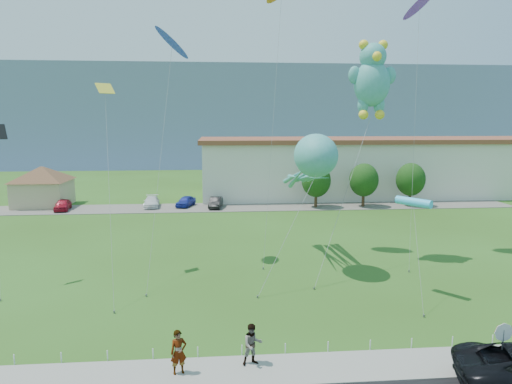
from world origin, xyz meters
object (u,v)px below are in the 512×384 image
at_px(parked_car_red, 63,205).
at_px(parked_car_white, 151,202).
at_px(pedestrian_left, 179,352).
at_px(octopus_kite, 312,164).
at_px(stop_sign, 503,338).
at_px(pavilion, 43,182).
at_px(parked_car_black, 216,202).
at_px(parked_car_blue, 186,201).
at_px(teddy_bear_kite, 372,78).
at_px(pedestrian_right, 253,344).
at_px(warehouse, 409,166).

bearing_deg(parked_car_red, parked_car_white, 0.46).
height_order(pedestrian_left, octopus_kite, octopus_kite).
bearing_deg(stop_sign, pavilion, 128.44).
distance_m(parked_car_black, octopus_kite, 25.64).
height_order(parked_car_blue, octopus_kite, octopus_kite).
relative_size(parked_car_blue, octopus_kite, 0.34).
bearing_deg(pedestrian_left, parked_car_black, 70.23).
bearing_deg(parked_car_blue, octopus_kite, -47.78).
relative_size(pavilion, teddy_bear_kite, 0.56).
distance_m(pavilion, teddy_bear_kite, 43.09).
height_order(pedestrian_right, parked_car_black, pedestrian_right).
xyz_separation_m(pavilion, parked_car_blue, (17.92, -2.09, -2.32)).
xyz_separation_m(stop_sign, pedestrian_right, (-10.09, 1.93, -0.85)).
bearing_deg(parked_car_blue, warehouse, 32.98).
xyz_separation_m(parked_car_black, teddy_bear_kite, (11.82, -21.65, 13.06)).
bearing_deg(pedestrian_left, parked_car_blue, 75.84).
xyz_separation_m(pavilion, parked_car_black, (21.66, -3.26, -2.31)).
height_order(octopus_kite, teddy_bear_kite, teddy_bear_kite).
height_order(parked_car_white, octopus_kite, octopus_kite).
xyz_separation_m(warehouse, parked_car_white, (-36.30, -8.10, -3.43)).
bearing_deg(pedestrian_right, parked_car_white, 91.14).
xyz_separation_m(pedestrian_left, teddy_bear_kite, (13.21, 15.83, 12.73)).
bearing_deg(pavilion, teddy_bear_kite, -36.64).
relative_size(octopus_kite, teddy_bear_kite, 0.68).
bearing_deg(pedestrian_left, pavilion, 98.81).
bearing_deg(warehouse, stop_sign, -108.90).
bearing_deg(parked_car_black, parked_car_red, -172.46).
relative_size(warehouse, octopus_kite, 5.48).
height_order(warehouse, parked_car_white, warehouse).
bearing_deg(parked_car_white, parked_car_red, -177.21).
distance_m(pedestrian_left, octopus_kite, 17.42).
relative_size(parked_car_white, teddy_bear_kite, 0.26).
distance_m(pedestrian_left, parked_car_blue, 38.72).
relative_size(parked_car_blue, teddy_bear_kite, 0.23).
height_order(parked_car_red, octopus_kite, octopus_kite).
height_order(pedestrian_right, parked_car_blue, pedestrian_right).
xyz_separation_m(pedestrian_right, octopus_kite, (5.25, 13.34, 6.56)).
relative_size(parked_car_red, parked_car_black, 0.98).
xyz_separation_m(pavilion, teddy_bear_kite, (33.48, -24.91, 10.75)).
distance_m(pavilion, pedestrian_left, 45.55).
bearing_deg(parked_car_red, teddy_bear_kite, -42.24).
xyz_separation_m(octopus_kite, teddy_bear_kite, (4.82, 2.04, 6.19)).
height_order(pedestrian_left, parked_car_black, pedestrian_left).
height_order(pedestrian_right, octopus_kite, octopus_kite).
bearing_deg(parked_car_blue, parked_car_black, 1.50).
relative_size(warehouse, parked_car_blue, 16.16).
distance_m(parked_car_blue, octopus_kite, 27.94).
height_order(pedestrian_left, parked_car_blue, pedestrian_left).
xyz_separation_m(warehouse, stop_sign, (-16.50, -48.21, -2.26)).
bearing_deg(pedestrian_right, warehouse, 46.98).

